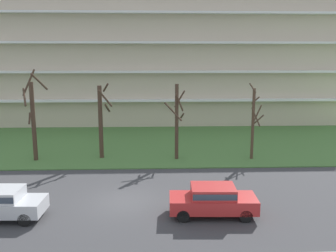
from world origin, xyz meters
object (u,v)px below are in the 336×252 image
object	(u,v)px
tree_left	(33,117)
tree_center	(101,119)
tree_far_right	(253,122)
tree_right	(177,120)
sedan_red_near_left	(213,199)

from	to	relation	value
tree_left	tree_center	bearing A→B (deg)	5.74
tree_left	tree_far_right	size ratio (longest dim) A/B	1.17
tree_right	sedan_red_near_left	distance (m)	10.76
tree_center	tree_left	bearing A→B (deg)	-174.26
tree_far_right	sedan_red_near_left	size ratio (longest dim) A/B	1.35
tree_center	sedan_red_near_left	size ratio (longest dim) A/B	1.35
tree_left	sedan_red_near_left	bearing A→B (deg)	-40.65
sedan_red_near_left	tree_left	bearing A→B (deg)	141.61
tree_far_right	tree_left	bearing A→B (deg)	179.29
tree_left	sedan_red_near_left	world-z (taller)	tree_left
tree_right	sedan_red_near_left	size ratio (longest dim) A/B	1.33
tree_right	sedan_red_near_left	xyz separation A→B (m)	(1.20, -10.43, -2.32)
tree_right	tree_center	bearing A→B (deg)	174.62
tree_left	sedan_red_near_left	size ratio (longest dim) A/B	1.58
tree_right	tree_far_right	distance (m)	5.96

